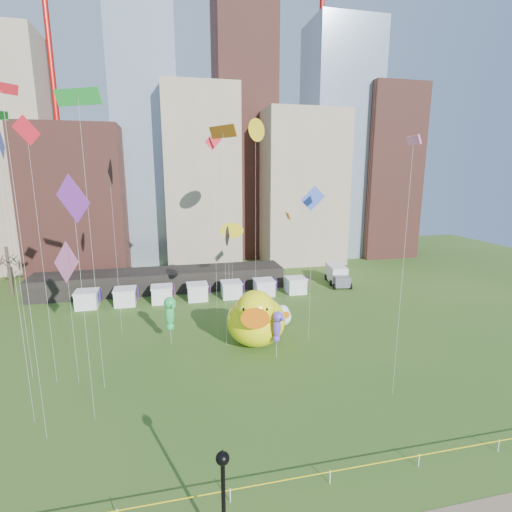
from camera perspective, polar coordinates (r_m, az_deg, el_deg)
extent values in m
plane|color=#2E571B|center=(25.73, -3.82, -32.60)|extent=(160.00, 160.00, 0.00)
cube|color=gray|center=(84.64, -32.61, 12.32)|extent=(14.00, 12.00, 42.00)
cube|color=brown|center=(75.80, -24.79, 7.25)|extent=(16.00, 14.00, 26.00)
cube|color=#8C9EB2|center=(82.65, -16.00, 18.31)|extent=(12.00, 12.00, 55.00)
cube|color=gray|center=(78.35, -8.22, 11.30)|extent=(14.00, 14.00, 34.00)
cube|color=brown|center=(87.15, -1.84, 22.74)|extent=(12.00, 12.00, 68.00)
cube|color=gray|center=(80.66, 6.47, 9.95)|extent=(16.00, 14.00, 30.00)
cube|color=#8C9EB2|center=(88.25, 12.11, 15.80)|extent=(14.00, 12.00, 48.00)
cube|color=brown|center=(90.94, 18.32, 11.56)|extent=(12.00, 12.00, 36.00)
cylinder|color=red|center=(86.61, -28.10, 24.17)|extent=(1.00, 1.00, 76.00)
cylinder|color=red|center=(90.52, 9.43, 24.78)|extent=(1.00, 1.00, 76.00)
cube|color=black|center=(62.31, -13.72, -3.50)|extent=(38.00, 6.00, 3.20)
cube|color=white|center=(57.80, -23.75, -5.97)|extent=(2.80, 2.80, 2.20)
cube|color=red|center=(57.33, -22.02, -5.44)|extent=(0.08, 1.40, 1.60)
cube|color=white|center=(57.03, -18.79, -5.81)|extent=(2.80, 2.80, 2.20)
cube|color=red|center=(56.71, -17.01, -5.26)|extent=(0.08, 1.40, 1.60)
cube|color=white|center=(56.69, -13.74, -5.60)|extent=(2.80, 2.80, 2.20)
cube|color=red|center=(56.53, -11.94, -5.03)|extent=(0.08, 1.40, 1.60)
cube|color=white|center=(56.80, -8.68, -5.35)|extent=(2.80, 2.80, 2.20)
cube|color=red|center=(56.79, -6.88, -4.77)|extent=(0.08, 1.40, 1.60)
cube|color=white|center=(57.34, -3.67, -5.06)|extent=(2.80, 2.80, 2.20)
cube|color=red|center=(57.49, -1.90, -4.47)|extent=(0.08, 1.40, 1.60)
cube|color=white|center=(58.30, 1.20, -4.74)|extent=(2.80, 2.80, 2.20)
cube|color=red|center=(58.61, 2.91, -4.15)|extent=(0.08, 1.40, 1.60)
cube|color=white|center=(59.67, 5.87, -4.40)|extent=(2.80, 2.80, 2.20)
cube|color=red|center=(60.12, 7.51, -3.82)|extent=(0.08, 1.40, 1.60)
cylinder|color=#382B21|center=(67.84, -32.71, -1.97)|extent=(0.44, 0.44, 7.50)
cylinder|color=white|center=(25.42, -3.84, -31.88)|extent=(0.06, 0.06, 0.90)
cylinder|color=white|center=(26.72, 10.91, -29.45)|extent=(0.06, 0.06, 0.90)
cylinder|color=white|center=(29.22, 22.99, -26.10)|extent=(0.06, 0.06, 0.90)
cylinder|color=white|center=(32.65, 32.29, -22.64)|extent=(0.06, 0.06, 0.90)
cube|color=yellow|center=(25.18, -3.85, -31.31)|extent=(50.00, 0.02, 0.07)
ellipsoid|color=#FFFC0D|center=(41.90, 0.00, -9.51)|extent=(7.90, 8.70, 5.21)
ellipsoid|color=#FFFC0D|center=(44.64, 0.06, -8.30)|extent=(2.00, 1.72, 2.11)
sphere|color=#FFFC0D|center=(38.97, -0.06, -7.91)|extent=(4.74, 4.74, 3.92)
cone|color=orange|center=(37.46, -0.10, -8.98)|extent=(2.52, 2.23, 2.15)
sphere|color=white|center=(37.82, -1.73, -7.72)|extent=(0.71, 0.71, 0.71)
sphere|color=white|center=(37.78, 1.56, -7.74)|extent=(0.71, 0.71, 0.71)
sphere|color=black|center=(37.50, -1.76, -7.90)|extent=(0.35, 0.35, 0.35)
sphere|color=black|center=(37.47, 1.57, -7.92)|extent=(0.35, 0.35, 0.35)
ellipsoid|color=white|center=(47.17, 3.55, -8.91)|extent=(2.77, 3.24, 2.26)
ellipsoid|color=white|center=(48.31, 3.15, -8.45)|extent=(0.76, 0.59, 0.92)
sphere|color=white|center=(45.94, 3.92, -8.29)|extent=(1.72, 1.72, 1.70)
cone|color=orange|center=(45.31, 4.17, -8.67)|extent=(0.94, 0.78, 0.93)
sphere|color=white|center=(45.32, 3.51, -8.27)|extent=(0.31, 0.31, 0.31)
sphere|color=white|center=(45.57, 4.65, -8.17)|extent=(0.31, 0.31, 0.31)
sphere|color=black|center=(45.19, 3.56, -8.34)|extent=(0.15, 0.15, 0.15)
sphere|color=black|center=(45.44, 4.71, -8.24)|extent=(0.15, 0.15, 0.15)
cylinder|color=silver|center=(42.84, -12.54, -10.59)|extent=(0.03, 0.03, 3.44)
ellipsoid|color=green|center=(42.21, -12.65, -8.43)|extent=(1.20, 1.10, 2.47)
sphere|color=green|center=(41.63, -12.74, -6.80)|extent=(1.65, 1.65, 1.26)
cone|color=green|center=(41.12, -12.72, -7.13)|extent=(0.71, 0.90, 0.44)
sphere|color=green|center=(42.77, -12.56, -10.18)|extent=(0.88, 0.88, 0.88)
cylinder|color=silver|center=(39.24, 3.06, -12.67)|extent=(0.03, 0.03, 3.24)
ellipsoid|color=#6440C0|center=(38.58, 3.09, -10.48)|extent=(1.03, 0.95, 2.12)
sphere|color=#6440C0|center=(38.02, 3.17, -8.99)|extent=(1.42, 1.42, 1.08)
cone|color=#6440C0|center=(37.61, 3.38, -9.32)|extent=(0.61, 0.77, 0.38)
sphere|color=#6440C0|center=(39.11, 3.05, -12.10)|extent=(0.76, 0.76, 0.76)
cylinder|color=black|center=(21.48, -4.80, -33.61)|extent=(0.20, 0.20, 5.43)
sphere|color=black|center=(19.52, -4.97, -27.70)|extent=(0.63, 0.63, 0.63)
cone|color=black|center=(19.30, -4.99, -26.93)|extent=(0.23, 0.23, 0.28)
cube|color=silver|center=(66.09, 11.79, -2.47)|extent=(3.38, 5.64, 2.65)
cube|color=#595960|center=(63.08, 12.57, -3.71)|extent=(2.72, 2.28, 1.69)
cylinder|color=black|center=(64.28, 11.04, -3.93)|extent=(0.42, 0.98, 0.95)
cylinder|color=black|center=(64.99, 13.31, -3.85)|extent=(0.42, 0.98, 0.95)
cylinder|color=black|center=(67.64, 10.29, -3.08)|extent=(0.42, 0.98, 0.95)
cylinder|color=black|center=(68.31, 12.45, -3.03)|extent=(0.42, 0.98, 0.95)
cylinder|color=silver|center=(41.35, -6.00, 1.74)|extent=(0.02, 0.02, 21.28)
cube|color=red|center=(40.79, -6.35, 16.60)|extent=(1.80, 0.28, 1.81)
cylinder|color=silver|center=(36.73, -25.52, -9.20)|extent=(0.02, 0.02, 10.92)
cube|color=pink|center=(35.22, -26.33, -0.87)|extent=(2.51, 2.62, 3.60)
cylinder|color=silver|center=(44.67, -20.01, -0.16)|extent=(0.02, 0.02, 18.22)
cone|color=black|center=(43.75, -20.89, 11.58)|extent=(0.83, 2.68, 2.66)
cylinder|color=silver|center=(33.28, -23.09, 0.25)|extent=(0.02, 0.02, 23.56)
cube|color=green|center=(33.11, -24.90, 20.61)|extent=(3.60, 2.28, 1.16)
cylinder|color=silver|center=(51.85, -3.53, -2.04)|extent=(0.02, 0.02, 10.71)
cone|color=yellow|center=(50.80, -3.60, 3.82)|extent=(2.05, 0.72, 2.05)
cylinder|color=silver|center=(41.17, 8.09, -2.43)|extent=(0.02, 0.02, 15.58)
cube|color=blue|center=(39.93, 8.42, 8.45)|extent=(2.51, 0.38, 2.53)
cylinder|color=silver|center=(39.10, -4.64, 1.66)|extent=(0.02, 0.02, 21.96)
cube|color=orange|center=(38.63, -4.93, 17.89)|extent=(2.34, 3.52, 1.15)
cylinder|color=silver|center=(29.99, -24.05, -8.16)|extent=(0.02, 0.02, 16.45)
cube|color=purple|center=(28.35, -25.50, 7.67)|extent=(2.50, 2.09, 3.23)
cylinder|color=silver|center=(28.53, -30.90, -3.08)|extent=(0.02, 0.02, 22.91)
cube|color=red|center=(28.14, -33.61, 20.08)|extent=(1.52, 1.63, 0.60)
cylinder|color=silver|center=(32.20, 20.86, -2.82)|extent=(0.02, 0.02, 20.42)
cube|color=pink|center=(31.29, 22.32, 15.56)|extent=(0.81, 2.18, 0.67)
cylinder|color=silver|center=(43.29, -3.98, -4.49)|extent=(0.02, 0.02, 11.39)
cone|color=black|center=(42.00, -4.10, 2.97)|extent=(0.85, 2.14, 2.15)
cylinder|color=silver|center=(31.11, -32.08, -3.23)|extent=(0.02, 0.02, 21.68)
cylinder|color=silver|center=(51.61, -0.06, 5.11)|extent=(0.02, 0.02, 23.44)
cone|color=yellow|center=(51.48, -0.07, 18.16)|extent=(2.17, 2.38, 2.86)
cylinder|color=silver|center=(38.44, -31.81, -1.50)|extent=(0.02, 0.02, 20.46)
cube|color=blue|center=(37.69, -33.60, 13.80)|extent=(0.47, 2.66, 2.69)
cylinder|color=silver|center=(54.64, 4.68, -0.48)|extent=(0.02, 0.02, 12.27)
cube|color=orange|center=(53.63, 4.79, 5.93)|extent=(0.84, 2.89, 0.88)
cylinder|color=silver|center=(36.16, -29.03, -1.27)|extent=(0.02, 0.02, 21.29)
cube|color=red|center=(35.52, -30.86, 15.69)|extent=(1.47, 1.77, 2.27)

